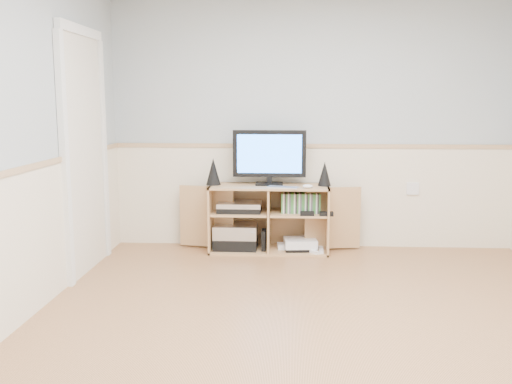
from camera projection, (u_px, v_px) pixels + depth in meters
The scene contains 11 objects.
room at pixel (317, 141), 3.56m from camera, with size 4.04×4.54×2.54m.
media_cabinet at pixel (269, 217), 5.63m from camera, with size 1.80×0.43×0.65m.
monitor at pixel (269, 155), 5.53m from camera, with size 0.71×0.18×0.53m.
speaker_left at pixel (213, 171), 5.56m from camera, with size 0.14×0.14×0.26m, color black.
speaker_right at pixel (325, 174), 5.50m from camera, with size 0.13×0.13×0.24m, color black.
keyboard at pixel (283, 187), 5.38m from camera, with size 0.29×0.12×0.01m, color silver.
mouse at pixel (308, 186), 5.37m from camera, with size 0.10×0.06×0.04m, color white.
av_components at pixel (237, 229), 5.61m from camera, with size 0.51×0.31×0.47m.
game_consoles at pixel (299, 244), 5.59m from camera, with size 0.46×0.30×0.11m.
game_cases at pixel (301, 203), 5.52m from camera, with size 0.38×0.14×0.19m, color #3F8C3F.
wall_outlet at pixel (413, 188), 5.67m from camera, with size 0.12×0.03×0.12m, color white.
Camera 1 is at (-0.22, -3.46, 1.47)m, focal length 40.00 mm.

